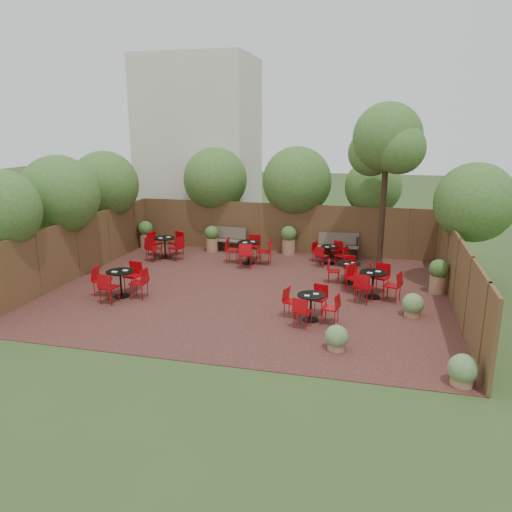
# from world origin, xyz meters

# --- Properties ---
(ground) EXTENTS (80.00, 80.00, 0.00)m
(ground) POSITION_xyz_m (0.00, 0.00, 0.00)
(ground) COLOR #354F23
(ground) RESTS_ON ground
(courtyard_paving) EXTENTS (12.00, 10.00, 0.02)m
(courtyard_paving) POSITION_xyz_m (0.00, 0.00, 0.01)
(courtyard_paving) COLOR #341815
(courtyard_paving) RESTS_ON ground
(fence_back) EXTENTS (12.00, 0.08, 2.00)m
(fence_back) POSITION_xyz_m (0.00, 5.00, 1.00)
(fence_back) COLOR #51351E
(fence_back) RESTS_ON ground
(fence_left) EXTENTS (0.08, 10.00, 2.00)m
(fence_left) POSITION_xyz_m (-6.00, 0.00, 1.00)
(fence_left) COLOR #51351E
(fence_left) RESTS_ON ground
(fence_right) EXTENTS (0.08, 10.00, 2.00)m
(fence_right) POSITION_xyz_m (6.00, 0.00, 1.00)
(fence_right) COLOR #51351E
(fence_right) RESTS_ON ground
(neighbour_building) EXTENTS (5.00, 4.00, 8.00)m
(neighbour_building) POSITION_xyz_m (-4.50, 8.00, 4.00)
(neighbour_building) COLOR beige
(neighbour_building) RESTS_ON ground
(overhang_foliage) EXTENTS (15.72, 10.70, 2.78)m
(overhang_foliage) POSITION_xyz_m (-2.02, 3.01, 2.77)
(overhang_foliage) COLOR #36601F
(overhang_foliage) RESTS_ON ground
(courtyard_tree) EXTENTS (2.54, 2.44, 5.76)m
(courtyard_tree) POSITION_xyz_m (3.89, 3.17, 4.43)
(courtyard_tree) COLOR black
(courtyard_tree) RESTS_ON courtyard_paving
(park_bench_left) EXTENTS (1.60, 0.61, 0.97)m
(park_bench_left) POSITION_xyz_m (-2.19, 4.63, 0.52)
(park_bench_left) COLOR brown
(park_bench_left) RESTS_ON courtyard_paving
(park_bench_right) EXTENTS (1.60, 0.66, 0.97)m
(park_bench_right) POSITION_xyz_m (2.33, 4.63, 0.52)
(park_bench_right) COLOR brown
(park_bench_right) RESTS_ON courtyard_paving
(bistro_tables) EXTENTS (9.60, 7.11, 0.95)m
(bistro_tables) POSITION_xyz_m (-0.09, 1.07, 0.47)
(bistro_tables) COLOR black
(bistro_tables) RESTS_ON courtyard_paving
(planters) EXTENTS (11.90, 4.17, 1.15)m
(planters) POSITION_xyz_m (-0.76, 3.72, 0.62)
(planters) COLOR #9A6D4D
(planters) RESTS_ON courtyard_paving
(low_shrubs) EXTENTS (3.14, 4.18, 0.64)m
(low_shrubs) POSITION_xyz_m (4.58, -3.07, 0.32)
(low_shrubs) COLOR #9A6D4D
(low_shrubs) RESTS_ON courtyard_paving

